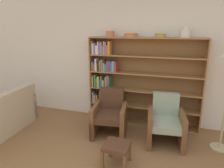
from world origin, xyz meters
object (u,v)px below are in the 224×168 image
armchair_cushioned (165,122)px  bowl_terracotta (110,33)px  footstool (117,148)px  bookshelf (132,82)px  armchair_leather (110,115)px  bowl_sage (131,35)px  vase_tall (185,33)px  bowl_stoneware (160,35)px

armchair_cushioned → bowl_terracotta: bearing=-33.1°
armchair_cushioned → footstool: (-0.66, -0.92, -0.09)m
bookshelf → armchair_leather: bearing=-114.4°
bowl_terracotta → armchair_leather: (0.20, -0.62, -1.56)m
bowl_terracotta → armchair_leather: bearing=-72.2°
armchair_leather → bowl_sage: bearing=-120.0°
bowl_sage → vase_tall: size_ratio=1.38×
bowl_terracotta → footstool: bearing=-68.3°
bowl_sage → bowl_stoneware: same height
armchair_leather → armchair_cushioned: same height
bookshelf → vase_tall: 1.43m
armchair_leather → footstool: (0.41, -0.92, -0.09)m
bowl_sage → armchair_leather: size_ratio=0.31×
bookshelf → vase_tall: bearing=-0.9°
footstool → armchair_cushioned: bearing=54.4°
footstool → bookshelf: bearing=94.5°
armchair_leather → armchair_cushioned: size_ratio=1.00×
bowl_sage → armchair_cushioned: size_ratio=0.31×
armchair_leather → bowl_terracotta: bearing=-80.7°
bowl_sage → armchair_leather: 1.67m
bookshelf → bowl_terracotta: (-0.49, -0.02, 1.01)m
bowl_terracotta → footstool: 2.33m
armchair_leather → footstool: bearing=105.8°
bowl_stoneware → vase_tall: 0.46m
bowl_sage → footstool: bowl_sage is taller
bowl_sage → footstool: (0.17, -1.54, -1.62)m
armchair_leather → vase_tall: bearing=-162.7°
bowl_stoneware → vase_tall: (0.45, -0.00, 0.04)m
bookshelf → bowl_terracotta: bearing=-178.1°
bookshelf → armchair_cushioned: 1.14m
armchair_cushioned → footstool: 1.13m
vase_tall → footstool: size_ratio=0.53×
footstool → bowl_stoneware: bearing=74.8°
bowl_sage → armchair_cushioned: 1.85m
bowl_stoneware → footstool: size_ratio=0.56×
vase_tall → armchair_leather: 2.12m
bowl_stoneware → vase_tall: size_ratio=1.05×
bowl_stoneware → armchair_cushioned: size_ratio=0.24×
vase_tall → footstool: vase_tall is taller
bowl_stoneware → armchair_leather: 1.85m
vase_tall → armchair_cushioned: vase_tall is taller
vase_tall → footstool: (-0.87, -1.54, -1.67)m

